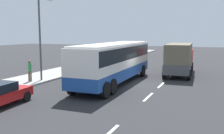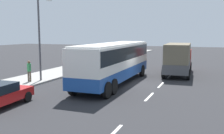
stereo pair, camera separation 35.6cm
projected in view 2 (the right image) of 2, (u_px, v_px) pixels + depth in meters
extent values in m
plane|color=#28282B|center=(133.00, 84.00, 21.69)|extent=(120.00, 120.00, 0.00)
cube|color=gray|center=(43.00, 76.00, 24.91)|extent=(80.00, 4.00, 0.15)
cube|color=white|center=(112.00, 134.00, 10.87)|extent=(2.40, 0.16, 0.01)
cube|color=white|center=(149.00, 97.00, 17.24)|extent=(2.40, 0.16, 0.01)
cube|color=white|center=(161.00, 85.00, 21.14)|extent=(2.40, 0.16, 0.01)
cube|color=white|center=(169.00, 76.00, 25.35)|extent=(2.40, 0.16, 0.01)
cube|color=#1E4C9E|center=(114.00, 72.00, 21.53)|extent=(11.94, 2.62, 0.88)
cube|color=white|center=(114.00, 56.00, 21.35)|extent=(11.94, 2.62, 1.83)
cube|color=black|center=(114.00, 53.00, 21.31)|extent=(11.70, 2.65, 1.01)
cube|color=black|center=(134.00, 50.00, 26.81)|extent=(0.13, 2.38, 1.46)
cube|color=white|center=(115.00, 44.00, 21.22)|extent=(11.47, 2.47, 0.12)
cylinder|color=black|center=(118.00, 69.00, 26.07)|extent=(1.10, 0.30, 1.10)
cylinder|color=black|center=(142.00, 71.00, 25.19)|extent=(1.10, 0.30, 1.10)
cylinder|color=black|center=(81.00, 84.00, 18.72)|extent=(1.10, 0.30, 1.10)
cylinder|color=black|center=(113.00, 87.00, 17.84)|extent=(1.10, 0.30, 1.10)
cylinder|color=black|center=(73.00, 87.00, 17.61)|extent=(1.10, 0.30, 1.10)
cylinder|color=black|center=(107.00, 90.00, 16.73)|extent=(1.10, 0.30, 1.10)
cube|color=red|center=(180.00, 58.00, 29.16)|extent=(1.95, 2.40, 1.90)
cube|color=#4C4C4F|center=(177.00, 66.00, 25.47)|extent=(5.85, 2.59, 0.90)
cube|color=#6B604C|center=(178.00, 53.00, 25.29)|extent=(5.62, 2.49, 1.79)
cylinder|color=black|center=(170.00, 66.00, 29.66)|extent=(0.97, 0.33, 0.96)
cylinder|color=black|center=(190.00, 66.00, 28.96)|extent=(0.97, 0.33, 0.96)
cylinder|color=black|center=(167.00, 69.00, 26.65)|extent=(0.97, 0.33, 0.96)
cylinder|color=black|center=(189.00, 70.00, 25.96)|extent=(0.97, 0.33, 0.96)
cylinder|color=black|center=(163.00, 73.00, 24.02)|extent=(0.97, 0.33, 0.96)
cylinder|color=black|center=(188.00, 75.00, 23.33)|extent=(0.97, 0.33, 0.96)
cylinder|color=black|center=(6.00, 95.00, 16.45)|extent=(0.65, 0.23, 0.64)
cylinder|color=black|center=(28.00, 97.00, 15.94)|extent=(0.65, 0.23, 0.64)
cylinder|color=brown|center=(78.00, 65.00, 29.03)|extent=(0.14, 0.14, 0.86)
cylinder|color=brown|center=(77.00, 65.00, 29.14)|extent=(0.14, 0.14, 0.86)
cylinder|color=#2672B2|center=(78.00, 59.00, 28.98)|extent=(0.32, 0.32, 0.65)
sphere|color=brown|center=(77.00, 55.00, 28.92)|extent=(0.23, 0.23, 0.23)
cylinder|color=brown|center=(28.00, 76.00, 21.71)|extent=(0.14, 0.14, 0.88)
cylinder|color=brown|center=(30.00, 76.00, 21.71)|extent=(0.14, 0.14, 0.88)
cylinder|color=#338C4C|center=(29.00, 67.00, 21.61)|extent=(0.32, 0.32, 0.66)
sphere|color=brown|center=(29.00, 62.00, 21.55)|extent=(0.24, 0.24, 0.24)
cylinder|color=#47474C|center=(39.00, 38.00, 21.93)|extent=(0.16, 0.16, 7.25)
cube|color=silver|center=(49.00, 0.00, 22.93)|extent=(0.50, 0.24, 0.16)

